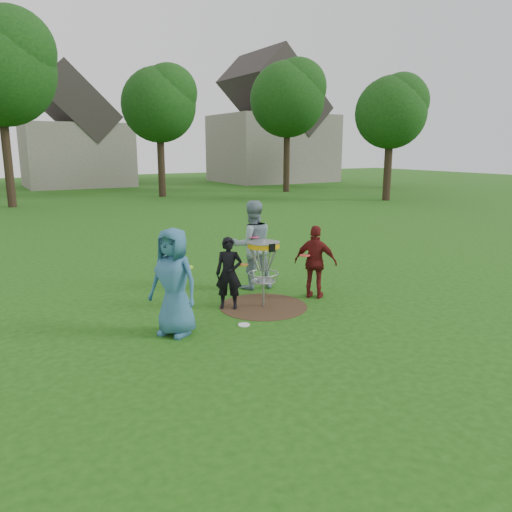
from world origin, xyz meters
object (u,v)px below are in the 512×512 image
player_black (229,273)px  player_maroon (316,262)px  disc_golf_basket (263,258)px  player_blue (174,282)px  player_grey (252,245)px

player_black → player_maroon: (1.94, -0.26, 0.06)m
player_black → disc_golf_basket: player_black is taller
player_black → player_maroon: bearing=24.5°
player_blue → player_maroon: (3.39, 0.53, -0.15)m
player_blue → player_grey: bearing=91.2°
player_maroon → player_blue: bearing=59.0°
disc_golf_basket → player_grey: bearing=69.7°
player_grey → player_maroon: 1.58m
player_black → disc_golf_basket: 0.76m
player_black → disc_golf_basket: size_ratio=1.06×
player_maroon → player_black: bearing=42.5°
player_blue → disc_golf_basket: (2.10, 0.54, 0.08)m
player_black → player_grey: bearing=75.6°
player_blue → player_grey: size_ratio=0.93×
disc_golf_basket → player_maroon: bearing=-0.8°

